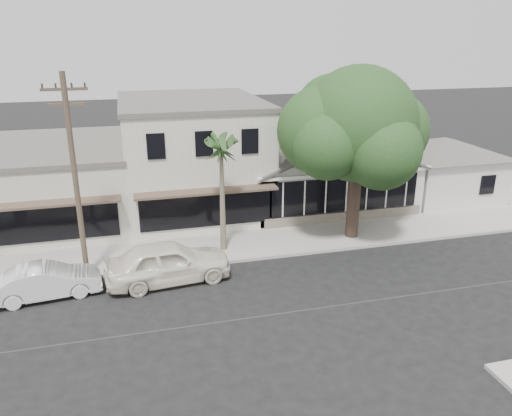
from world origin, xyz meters
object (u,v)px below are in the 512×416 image
object	(u,v)px
car_0	(168,262)
shade_tree	(355,127)
utility_pole	(75,175)
car_1	(47,281)

from	to	relation	value
car_0	shade_tree	size ratio (longest dim) A/B	0.60
utility_pole	car_0	world-z (taller)	utility_pole
utility_pole	shade_tree	bearing A→B (deg)	5.91
utility_pole	car_0	bearing A→B (deg)	-20.79
shade_tree	utility_pole	bearing A→B (deg)	-174.09
shade_tree	car_1	bearing A→B (deg)	-169.16
car_0	shade_tree	xyz separation A→B (m)	(9.83, 2.73, 5.01)
utility_pole	car_1	size ratio (longest dim) A/B	2.10
utility_pole	car_1	world-z (taller)	utility_pole
utility_pole	shade_tree	xyz separation A→B (m)	(13.37, 1.38, 1.15)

